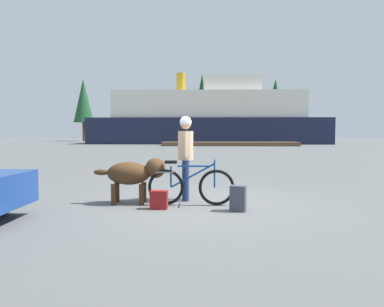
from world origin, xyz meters
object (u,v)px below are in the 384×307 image
object	(u,v)px
handbag_pannier	(159,200)
ferry_boat	(209,119)
person_cyclist	(186,149)
bicycle	(190,186)
dog	(134,173)
backpack	(238,198)

from	to	relation	value
handbag_pannier	ferry_boat	size ratio (longest dim) A/B	0.01
person_cyclist	bicycle	bearing A→B (deg)	-77.23
dog	backpack	size ratio (longest dim) A/B	3.11
person_cyclist	handbag_pannier	world-z (taller)	person_cyclist
dog	ferry_boat	xyz separation A→B (m)	(2.05, 38.17, 2.43)
bicycle	dog	bearing A→B (deg)	173.24
backpack	handbag_pannier	bearing A→B (deg)	174.75
ferry_boat	backpack	bearing A→B (deg)	-90.02
person_cyclist	ferry_boat	size ratio (longest dim) A/B	0.06
person_cyclist	ferry_boat	xyz separation A→B (m)	(1.03, 37.77, 1.97)
ferry_boat	dog	bearing A→B (deg)	-93.07
person_cyclist	backpack	world-z (taller)	person_cyclist
bicycle	handbag_pannier	bearing A→B (deg)	-147.47
bicycle	person_cyclist	size ratio (longest dim) A/B	0.96
handbag_pannier	person_cyclist	bearing A→B (deg)	63.17
backpack	dog	bearing A→B (deg)	162.54
dog	ferry_boat	distance (m)	38.30
ferry_boat	bicycle	bearing A→B (deg)	-91.35
bicycle	person_cyclist	distance (m)	0.89
bicycle	ferry_boat	distance (m)	38.41
person_cyclist	dog	world-z (taller)	person_cyclist
dog	ferry_boat	size ratio (longest dim) A/B	0.05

